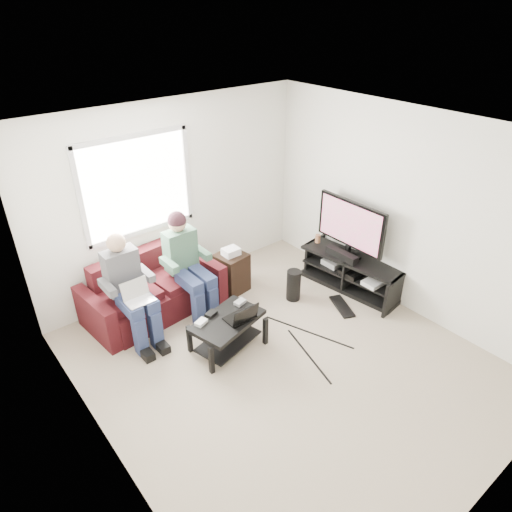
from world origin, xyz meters
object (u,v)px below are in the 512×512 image
at_px(sofa, 152,292).
at_px(coffee_table, 228,327).
at_px(tv_stand, 351,274).
at_px(subwoofer, 294,285).
at_px(tv, 351,226).
at_px(end_table, 232,272).

relative_size(sofa, coffee_table, 1.90).
bearing_deg(tv_stand, subwoofer, 159.22).
height_order(tv_stand, tv, tv).
bearing_deg(end_table, coffee_table, -128.67).
bearing_deg(coffee_table, subwoofer, 10.77).
distance_m(sofa, tv_stand, 2.76).
height_order(coffee_table, tv_stand, tv_stand).
relative_size(coffee_table, tv_stand, 0.61).
height_order(coffee_table, end_table, end_table).
height_order(tv, subwoofer, tv).
bearing_deg(sofa, tv_stand, -27.42).
bearing_deg(end_table, tv_stand, -37.37).
relative_size(tv_stand, subwoofer, 3.49).
distance_m(coffee_table, tv_stand, 2.11).
distance_m(tv_stand, subwoofer, 0.88).
xyz_separation_m(tv, subwoofer, (-0.82, 0.21, -0.73)).
relative_size(sofa, subwoofer, 4.02).
bearing_deg(sofa, end_table, -12.51).
bearing_deg(tv, sofa, 154.43).
bearing_deg(end_table, tv, -34.63).
relative_size(coffee_table, tv, 0.85).
distance_m(sofa, tv, 2.79).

